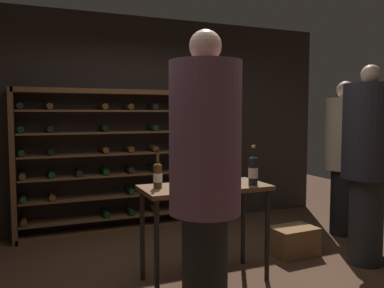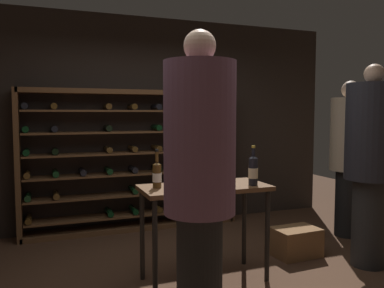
% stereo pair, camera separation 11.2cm
% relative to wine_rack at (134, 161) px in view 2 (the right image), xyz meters
% --- Properties ---
extents(ground_plane, '(10.22, 10.22, 0.00)m').
position_rel_wine_rack_xyz_m(ground_plane, '(0.11, -1.90, -0.91)').
color(ground_plane, '#472D1E').
extents(back_wall, '(5.73, 0.10, 2.81)m').
position_rel_wine_rack_xyz_m(back_wall, '(0.11, 0.21, 0.50)').
color(back_wall, black).
rests_on(back_wall, ground).
extents(wine_rack, '(2.82, 0.32, 1.83)m').
position_rel_wine_rack_xyz_m(wine_rack, '(0.00, 0.00, 0.00)').
color(wine_rack, brown).
rests_on(wine_rack, ground).
extents(tasting_table, '(1.15, 0.54, 0.88)m').
position_rel_wine_rack_xyz_m(tasting_table, '(0.24, -1.83, -0.14)').
color(tasting_table, brown).
rests_on(tasting_table, ground).
extents(person_guest_plum_blouse, '(0.46, 0.46, 2.05)m').
position_rel_wine_rack_xyz_m(person_guest_plum_blouse, '(-0.19, -2.77, 0.23)').
color(person_guest_plum_blouse, black).
rests_on(person_guest_plum_blouse, ground).
extents(person_host_in_suit, '(0.51, 0.52, 2.01)m').
position_rel_wine_rack_xyz_m(person_host_in_suit, '(1.92, -2.09, 0.20)').
color(person_host_in_suit, black).
rests_on(person_host_in_suit, ground).
extents(person_bystander_dark_jacket, '(0.45, 0.45, 1.92)m').
position_rel_wine_rack_xyz_m(person_bystander_dark_jacket, '(2.42, -1.23, 0.15)').
color(person_bystander_dark_jacket, black).
rests_on(person_bystander_dark_jacket, ground).
extents(wine_crate, '(0.50, 0.36, 0.30)m').
position_rel_wine_rack_xyz_m(wine_crate, '(1.40, -1.60, -0.76)').
color(wine_crate, brown).
rests_on(wine_crate, ground).
extents(wine_bottle_black_capsule, '(0.08, 0.08, 0.34)m').
position_rel_wine_rack_xyz_m(wine_bottle_black_capsule, '(-0.19, -1.78, 0.09)').
color(wine_bottle_black_capsule, '#4C3314').
rests_on(wine_bottle_black_capsule, tasting_table).
extents(wine_bottle_red_label, '(0.09, 0.09, 0.36)m').
position_rel_wine_rack_xyz_m(wine_bottle_red_label, '(0.66, -1.97, 0.11)').
color(wine_bottle_red_label, black).
rests_on(wine_bottle_red_label, tasting_table).
extents(wine_bottle_gold_foil, '(0.09, 0.09, 0.32)m').
position_rel_wine_rack_xyz_m(wine_bottle_gold_foil, '(0.42, -1.98, 0.08)').
color(wine_bottle_gold_foil, black).
rests_on(wine_bottle_gold_foil, tasting_table).
extents(wine_glass_stemmed_center, '(0.08, 0.08, 0.15)m').
position_rel_wine_rack_xyz_m(wine_glass_stemmed_center, '(-0.02, -1.84, 0.07)').
color(wine_glass_stemmed_center, silver).
rests_on(wine_glass_stemmed_center, tasting_table).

